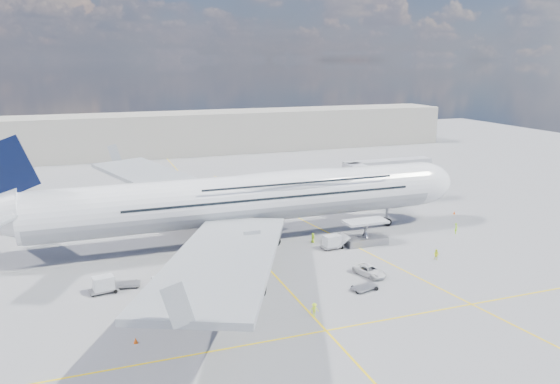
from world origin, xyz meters
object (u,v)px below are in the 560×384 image
object	(u,v)px
jet_bridge	(380,171)
crew_wing	(231,256)
dolly_row_b	(125,284)
crew_van	(313,238)
baggage_tug	(173,290)
cone_wing_left_inner	(151,228)
cone_wing_right_outer	(136,340)
dolly_nose_far	(365,287)
cargo_loader	(364,236)
dolly_nose_near	(332,242)
cone_wing_right_inner	(196,288)
airliner	(245,198)
dolly_row_a	(192,316)
cone_wing_left_outer	(163,216)
crew_nose	(456,228)
dolly_back	(103,284)
catering_truck_outer	(154,193)
service_van	(370,271)
crew_tug	(314,310)
crew_loader	(436,255)
cone_nose	(454,213)
catering_truck_inner	(171,214)
dolly_row_c	(164,283)

from	to	relation	value
jet_bridge	crew_wing	size ratio (longest dim) A/B	11.46
dolly_row_b	crew_van	bearing A→B (deg)	25.37
baggage_tug	cone_wing_left_inner	bearing A→B (deg)	76.12
cone_wing_right_outer	jet_bridge	bearing A→B (deg)	37.24
crew_wing	dolly_nose_far	bearing A→B (deg)	-112.22
cargo_loader	dolly_nose_near	world-z (taller)	cargo_loader
dolly_nose_far	cone_wing_right_inner	size ratio (longest dim) A/B	5.80
airliner	dolly_row_b	distance (m)	22.90
dolly_row_a	cone_wing_right_inner	distance (m)	8.71
cone_wing_left_outer	jet_bridge	bearing A→B (deg)	-10.01
crew_nose	crew_wing	distance (m)	37.13
crew_van	cone_wing_right_inner	size ratio (longest dim) A/B	2.44
dolly_back	dolly_row_a	bearing A→B (deg)	-63.67
catering_truck_outer	service_van	size ratio (longest dim) A/B	1.53
crew_van	crew_tug	xyz separation A→B (m)	(-9.66, -22.71, 0.03)
dolly_row_a	crew_loader	distance (m)	36.36
crew_nose	catering_truck_outer	bearing A→B (deg)	96.31
dolly_back	catering_truck_outer	xyz separation A→B (m)	(11.30, 41.20, 0.79)
dolly_nose_far	crew_loader	bearing A→B (deg)	3.37
cone_nose	dolly_row_a	bearing A→B (deg)	-154.11
crew_nose	cargo_loader	bearing A→B (deg)	134.54
catering_truck_inner	cone_wing_left_inner	xyz separation A→B (m)	(-3.67, -1.31, -1.56)
dolly_row_b	cone_wing_left_outer	distance (m)	30.70
crew_van	dolly_row_a	bearing A→B (deg)	121.46
dolly_row_b	crew_nose	size ratio (longest dim) A/B	2.07
cone_wing_right_outer	crew_tug	bearing A→B (deg)	-2.29
dolly_nose_near	cone_wing_right_outer	xyz separation A→B (m)	(-29.97, -18.42, -0.82)
jet_bridge	cone_nose	distance (m)	15.23
dolly_nose_near	baggage_tug	xyz separation A→B (m)	(-24.74, -8.64, -0.37)
crew_van	cone_nose	size ratio (longest dim) A/B	2.62
crew_van	cone_wing_right_outer	size ratio (longest dim) A/B	2.59
dolly_row_c	catering_truck_outer	size ratio (longest dim) A/B	0.51
service_van	cone_wing_right_inner	xyz separation A→B (m)	(-21.96, 3.12, -0.36)
airliner	crew_nose	distance (m)	34.25
crew_tug	cone_wing_right_outer	bearing A→B (deg)	-171.35
crew_tug	cone_wing_left_inner	bearing A→B (deg)	119.38
dolly_nose_far	baggage_tug	world-z (taller)	baggage_tug
dolly_row_c	crew_nose	bearing A→B (deg)	-16.41
crew_van	cone_wing_left_outer	xyz separation A→B (m)	(-19.38, 21.84, -0.48)
airliner	dolly_row_a	xyz separation A→B (m)	(-12.94, -23.79, -6.00)
cone_wing_left_outer	crew_nose	bearing A→B (deg)	-31.03
service_van	crew_wing	xyz separation A→B (m)	(-15.51, 11.02, 0.16)
airliner	crew_wing	distance (m)	10.54
service_van	cone_wing_right_outer	bearing A→B (deg)	177.09
crew_nose	cone_wing_right_outer	xyz separation A→B (m)	(-51.72, -18.13, -0.60)
dolly_nose_near	catering_truck_outer	world-z (taller)	catering_truck_outer
crew_wing	crew_tug	xyz separation A→B (m)	(4.19, -19.18, -0.04)
cargo_loader	crew_van	size ratio (longest dim) A/B	5.66
cargo_loader	crew_tug	size ratio (longest dim) A/B	5.45
dolly_nose_near	cone_wing_right_outer	bearing A→B (deg)	-154.04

